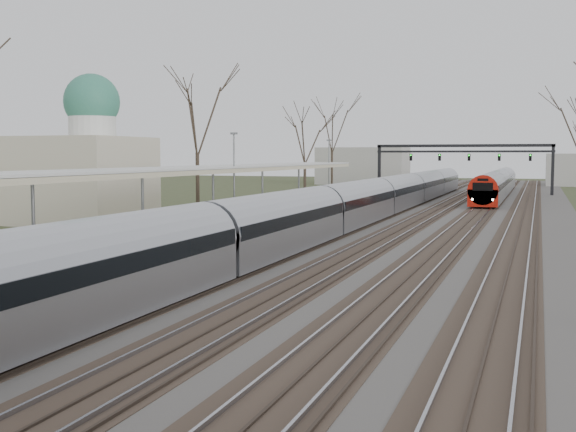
# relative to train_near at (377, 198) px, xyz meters

# --- Properties ---
(track_bed) EXTENTS (24.00, 160.00, 0.22)m
(track_bed) POSITION_rel_train_near_xyz_m (2.76, 5.83, -1.42)
(track_bed) COLOR #474442
(track_bed) RESTS_ON ground
(platform) EXTENTS (3.50, 69.00, 1.00)m
(platform) POSITION_rel_train_near_xyz_m (-6.55, -11.67, -0.98)
(platform) COLOR #9E9B93
(platform) RESTS_ON ground
(canopy) EXTENTS (4.10, 50.00, 3.11)m
(canopy) POSITION_rel_train_near_xyz_m (-6.55, -16.18, 2.45)
(canopy) COLOR slate
(canopy) RESTS_ON platform
(dome_building) EXTENTS (10.00, 8.00, 10.30)m
(dome_building) POSITION_rel_train_near_xyz_m (-19.21, -11.17, 2.24)
(dome_building) COLOR beige
(dome_building) RESTS_ON ground
(signal_gantry) EXTENTS (21.00, 0.59, 6.08)m
(signal_gantry) POSITION_rel_train_near_xyz_m (2.79, 35.82, 3.43)
(signal_gantry) COLOR black
(signal_gantry) RESTS_ON ground
(tree_west_far) EXTENTS (5.50, 5.50, 11.33)m
(tree_west_far) POSITION_rel_train_near_xyz_m (-14.50, -1.17, 6.54)
(tree_west_far) COLOR #2D231C
(tree_west_far) RESTS_ON ground
(train_near) EXTENTS (2.62, 90.21, 3.05)m
(train_near) POSITION_rel_train_near_xyz_m (0.00, 0.00, 0.00)
(train_near) COLOR #9FA2A9
(train_near) RESTS_ON ground
(train_far) EXTENTS (2.62, 45.21, 3.05)m
(train_far) POSITION_rel_train_near_xyz_m (7.00, 32.58, 0.00)
(train_far) COLOR #9FA2A9
(train_far) RESTS_ON ground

